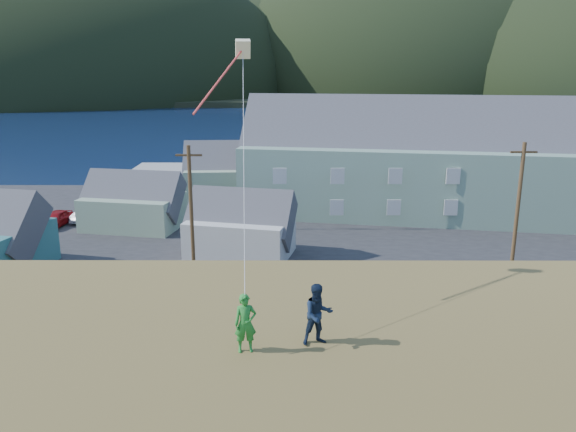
# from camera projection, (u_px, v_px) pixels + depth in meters

# --- Properties ---
(ground) EXTENTS (900.00, 900.00, 0.00)m
(ground) POSITION_uv_depth(u_px,v_px,m) (258.00, 303.00, 34.40)
(ground) COLOR #0A1638
(ground) RESTS_ON ground
(grass_strip) EXTENTS (110.00, 8.00, 0.10)m
(grass_strip) POSITION_uv_depth(u_px,v_px,m) (256.00, 317.00, 32.45)
(grass_strip) COLOR #4C3D19
(grass_strip) RESTS_ON ground
(waterfront_lot) EXTENTS (72.00, 36.00, 0.12)m
(waterfront_lot) POSITION_uv_depth(u_px,v_px,m) (268.00, 226.00, 50.81)
(waterfront_lot) COLOR #28282B
(waterfront_lot) RESTS_ON ground
(wharf) EXTENTS (26.00, 14.00, 0.90)m
(wharf) POSITION_uv_depth(u_px,v_px,m) (229.00, 175.00, 72.95)
(wharf) COLOR gray
(wharf) RESTS_ON ground
(far_shore) EXTENTS (900.00, 320.00, 2.00)m
(far_shore) POSITION_uv_depth(u_px,v_px,m) (287.00, 88.00, 353.06)
(far_shore) COLOR black
(far_shore) RESTS_ON ground
(far_hills) EXTENTS (760.00, 265.00, 143.00)m
(far_hills) POSITION_uv_depth(u_px,v_px,m) (352.00, 90.00, 303.78)
(far_hills) COLOR black
(far_hills) RESTS_ON ground
(lodge) EXTENTS (40.63, 17.54, 13.84)m
(lodge) POSITION_uv_depth(u_px,v_px,m) (447.00, 161.00, 53.72)
(lodge) COLOR slate
(lodge) RESTS_ON waterfront_lot
(shed_palegreen_near) EXTENTS (9.46, 6.84, 6.24)m
(shed_palegreen_near) POSITION_uv_depth(u_px,v_px,m) (133.00, 203.00, 49.74)
(shed_palegreen_near) COLOR gray
(shed_palegreen_near) RESTS_ON waterfront_lot
(shed_white) EXTENTS (8.86, 6.83, 6.30)m
(shed_white) POSITION_uv_depth(u_px,v_px,m) (240.00, 227.00, 42.16)
(shed_white) COLOR beige
(shed_white) RESTS_ON waterfront_lot
(shed_palegreen_far) EXTENTS (11.87, 7.25, 7.75)m
(shed_palegreen_far) POSITION_uv_depth(u_px,v_px,m) (238.00, 173.00, 60.58)
(shed_palegreen_far) COLOR gray
(shed_palegreen_far) RESTS_ON waterfront_lot
(utility_poles) EXTENTS (36.38, 0.24, 9.60)m
(utility_poles) POSITION_uv_depth(u_px,v_px,m) (214.00, 220.00, 34.60)
(utility_poles) COLOR #47331E
(utility_poles) RESTS_ON waterfront_lot
(parked_cars) EXTENTS (24.12, 11.79, 1.56)m
(parked_cars) POSITION_uv_depth(u_px,v_px,m) (183.00, 211.00, 53.00)
(parked_cars) COLOR navy
(parked_cars) RESTS_ON waterfront_lot
(kite_flyer_green) EXTENTS (0.60, 0.45, 1.50)m
(kite_flyer_green) POSITION_uv_depth(u_px,v_px,m) (245.00, 323.00, 13.74)
(kite_flyer_green) COLOR #23812C
(kite_flyer_green) RESTS_ON hillside
(kite_flyer_navy) EXTENTS (0.92, 0.81, 1.61)m
(kite_flyer_navy) POSITION_uv_depth(u_px,v_px,m) (318.00, 314.00, 14.11)
(kite_flyer_navy) COLOR #15233B
(kite_flyer_navy) RESTS_ON hillside
(kite_rig) EXTENTS (0.88, 3.00, 8.05)m
(kite_rig) POSITION_uv_depth(u_px,v_px,m) (239.00, 56.00, 17.15)
(kite_rig) COLOR #F9F2BD
(kite_rig) RESTS_ON ground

